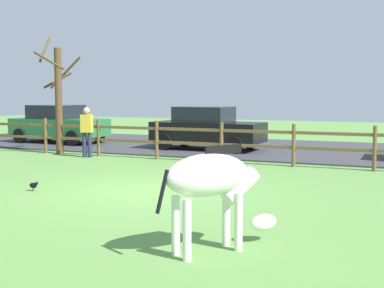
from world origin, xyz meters
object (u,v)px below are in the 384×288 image
Objects in this scene: zebra at (213,183)px; crow_on_grass at (34,185)px; visitor_near_fence at (87,130)px; parked_car_green at (58,124)px; bare_tree at (58,96)px; parked_car_black at (207,128)px.

crow_on_grass is (-5.07, 2.51, -0.80)m from zebra.
visitor_near_fence is at bearing 113.51° from crow_on_grass.
bare_tree is at bearing -52.21° from parked_car_green.
parked_car_green is at bearing 124.68° from crow_on_grass.
parked_car_green is (-6.64, 0.04, 0.00)m from parked_car_black.
parked_car_black is (4.39, 2.86, -1.15)m from bare_tree.
parked_car_black reaches higher than zebra.
crow_on_grass is (3.86, -5.93, -1.87)m from bare_tree.
bare_tree is 7.32m from crow_on_grass.
parked_car_black is 6.64m from parked_car_green.
parked_car_black reaches higher than crow_on_grass.
bare_tree is 0.99× the size of parked_car_green.
parked_car_green is at bearing 179.67° from parked_car_black.
parked_car_black is (0.53, 8.79, 0.72)m from crow_on_grass.
parked_car_black is 0.99× the size of parked_car_green.
crow_on_grass is at bearing -93.42° from parked_car_black.
crow_on_grass is 10.76m from parked_car_green.
visitor_near_fence is at bearing -42.25° from parked_car_green.
crow_on_grass is 5.97m from visitor_near_fence.
parked_car_green is at bearing 127.79° from bare_tree.
zebra is at bearing -68.10° from parked_car_black.
bare_tree is at bearing 136.61° from zebra.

